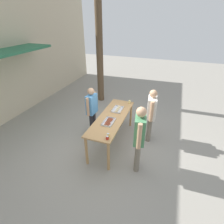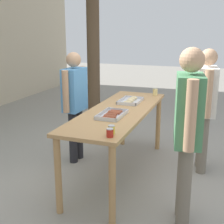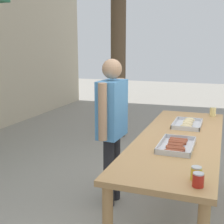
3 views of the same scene
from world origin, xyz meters
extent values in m
plane|color=gray|center=(0.00, 0.00, 0.00)|extent=(24.00, 24.00, 0.00)
cube|color=#2D704C|center=(0.00, 3.45, 2.40)|extent=(3.20, 1.00, 0.08)
cube|color=tan|center=(0.00, 0.00, 0.86)|extent=(2.24, 0.72, 0.04)
cylinder|color=tan|center=(-1.05, -0.29, 0.42)|extent=(0.07, 0.07, 0.84)
cylinder|color=tan|center=(1.05, -0.29, 0.42)|extent=(0.07, 0.07, 0.84)
cylinder|color=tan|center=(-1.05, 0.29, 0.42)|extent=(0.07, 0.07, 0.84)
cylinder|color=tan|center=(1.05, 0.29, 0.42)|extent=(0.07, 0.07, 0.84)
cube|color=silver|center=(-0.31, -0.02, 0.89)|extent=(0.45, 0.27, 0.01)
cube|color=silver|center=(-0.31, -0.15, 0.91)|extent=(0.45, 0.01, 0.03)
cube|color=silver|center=(-0.31, 0.11, 0.91)|extent=(0.45, 0.01, 0.03)
cube|color=silver|center=(-0.53, -0.02, 0.91)|extent=(0.01, 0.27, 0.03)
cube|color=silver|center=(-0.09, -0.02, 0.91)|extent=(0.01, 0.27, 0.03)
cylinder|color=brown|center=(-0.50, -0.02, 0.91)|extent=(0.04, 0.14, 0.03)
cylinder|color=brown|center=(-0.45, -0.03, 0.90)|extent=(0.02, 0.13, 0.02)
cylinder|color=brown|center=(-0.41, -0.03, 0.91)|extent=(0.03, 0.14, 0.03)
cylinder|color=brown|center=(-0.37, -0.02, 0.90)|extent=(0.03, 0.15, 0.02)
cylinder|color=brown|center=(-0.33, -0.01, 0.91)|extent=(0.03, 0.12, 0.03)
cylinder|color=brown|center=(-0.29, -0.01, 0.90)|extent=(0.03, 0.12, 0.02)
cylinder|color=brown|center=(-0.25, -0.02, 0.91)|extent=(0.03, 0.15, 0.03)
cylinder|color=brown|center=(-0.21, -0.01, 0.91)|extent=(0.04, 0.15, 0.03)
cylinder|color=brown|center=(-0.17, -0.02, 0.90)|extent=(0.03, 0.14, 0.02)
cylinder|color=brown|center=(-0.13, -0.01, 0.90)|extent=(0.02, 0.15, 0.02)
cube|color=silver|center=(0.43, -0.02, 0.89)|extent=(0.42, 0.27, 0.01)
cube|color=silver|center=(0.43, -0.15, 0.91)|extent=(0.42, 0.01, 0.03)
cube|color=silver|center=(0.43, 0.11, 0.91)|extent=(0.42, 0.01, 0.03)
cube|color=silver|center=(0.22, -0.02, 0.91)|extent=(0.01, 0.27, 0.03)
cube|color=silver|center=(0.64, -0.02, 0.91)|extent=(0.01, 0.27, 0.03)
ellipsoid|color=beige|center=(0.29, -0.02, 0.91)|extent=(0.05, 0.11, 0.04)
ellipsoid|color=beige|center=(0.38, -0.03, 0.91)|extent=(0.06, 0.10, 0.05)
ellipsoid|color=beige|center=(0.48, -0.02, 0.92)|extent=(0.07, 0.11, 0.05)
ellipsoid|color=beige|center=(0.57, -0.03, 0.92)|extent=(0.05, 0.10, 0.05)
cylinder|color=#B22319|center=(-0.99, -0.24, 0.92)|extent=(0.07, 0.07, 0.08)
cylinder|color=#B2B2B7|center=(-0.99, -0.24, 0.96)|extent=(0.06, 0.06, 0.01)
cylinder|color=gold|center=(-0.89, -0.23, 0.92)|extent=(0.07, 0.07, 0.08)
cylinder|color=#B2B2B7|center=(-0.89, -0.23, 0.96)|extent=(0.06, 0.06, 0.01)
cylinder|color=#DBC67A|center=(0.98, -0.24, 0.94)|extent=(0.07, 0.07, 0.10)
cylinder|color=#232328|center=(0.14, 0.73, 0.37)|extent=(0.12, 0.12, 0.75)
cylinder|color=#232328|center=(0.31, 0.73, 0.37)|extent=(0.12, 0.12, 0.75)
cube|color=#5193D1|center=(0.23, 0.73, 1.05)|extent=(0.39, 0.23, 0.59)
sphere|color=tan|center=(0.23, 0.73, 1.46)|extent=(0.20, 0.20, 0.20)
cylinder|color=tan|center=(-0.01, 0.74, 1.06)|extent=(0.09, 0.09, 0.56)
cylinder|color=tan|center=(0.46, 0.72, 1.06)|extent=(0.09, 0.09, 0.56)
cylinder|color=#756B5B|center=(-0.66, -0.91, 0.41)|extent=(0.13, 0.13, 0.82)
cylinder|color=#756B5B|center=(-0.85, -0.95, 0.41)|extent=(0.13, 0.13, 0.82)
cube|color=#478456|center=(-0.75, -0.93, 1.15)|extent=(0.47, 0.31, 0.65)
sphere|color=tan|center=(-0.75, -0.93, 1.61)|extent=(0.22, 0.22, 0.22)
cylinder|color=tan|center=(-0.49, -0.88, 1.17)|extent=(0.10, 0.10, 0.62)
cylinder|color=tan|center=(-1.01, -0.97, 1.17)|extent=(0.10, 0.10, 0.62)
cylinder|color=#756B5B|center=(0.62, -0.99, 0.39)|extent=(0.13, 0.13, 0.78)
cylinder|color=#756B5B|center=(0.42, -1.02, 0.39)|extent=(0.13, 0.13, 0.78)
cube|color=silver|center=(0.52, -1.00, 1.09)|extent=(0.46, 0.30, 0.62)
sphere|color=tan|center=(0.52, -1.00, 1.52)|extent=(0.21, 0.21, 0.21)
cylinder|color=tan|center=(0.78, -0.97, 1.11)|extent=(0.10, 0.10, 0.59)
cylinder|color=tan|center=(0.26, -1.04, 1.11)|extent=(0.10, 0.10, 0.59)
cylinder|color=brown|center=(2.68, 1.50, 3.39)|extent=(0.27, 0.27, 6.78)
camera|label=1|loc=(-3.95, -1.44, 3.38)|focal=28.00mm
camera|label=2|loc=(-3.58, -1.21, 1.88)|focal=50.00mm
camera|label=3|loc=(-2.74, -0.35, 1.69)|focal=50.00mm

